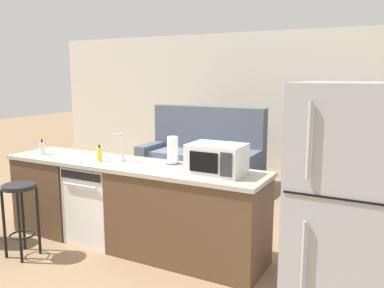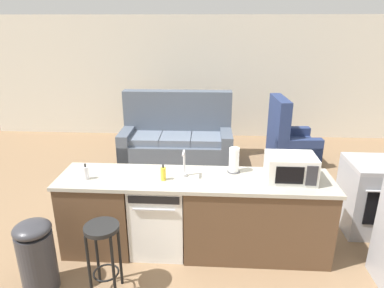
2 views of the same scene
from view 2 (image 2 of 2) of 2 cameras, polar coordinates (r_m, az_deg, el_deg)
name	(u,v)px [view 2 (image 2 of 2)]	position (r m, az deg, el deg)	size (l,w,h in m)	color
ground_plane	(182,248)	(4.14, -1.72, -16.88)	(24.00, 24.00, 0.00)	#896B4C
wall_back	(212,78)	(7.60, 3.35, 10.93)	(10.00, 0.06, 2.60)	silver
kitchen_counter	(203,217)	(3.89, 1.80, -12.06)	(2.94, 0.66, 0.90)	brown
dishwasher	(159,215)	(3.93, -5.50, -11.77)	(0.58, 0.61, 0.84)	white
stove_range	(376,196)	(4.80, 28.34, -7.67)	(0.76, 0.68, 0.90)	#A8AAB2
microwave	(290,168)	(3.69, 16.09, -3.87)	(0.50, 0.37, 0.28)	white
sink_faucet	(184,165)	(3.65, -1.32, -3.52)	(0.07, 0.18, 0.30)	silver
paper_towel_roll	(234,160)	(3.77, 7.02, -2.72)	(0.14, 0.14, 0.28)	#4C4C51
soap_bottle	(163,174)	(3.60, -4.81, -4.93)	(0.06, 0.06, 0.18)	yellow
dish_soap_bottle	(86,173)	(3.77, -17.26, -4.60)	(0.06, 0.06, 0.18)	silver
bar_stool	(103,245)	(3.38, -14.57, -15.96)	(0.32, 0.32, 0.74)	black
trash_bin	(37,255)	(3.72, -24.46, -16.54)	(0.35, 0.35, 0.74)	#333338
couch	(177,140)	(6.35, -2.53, 0.69)	(2.01, 0.93, 1.27)	#515B6B
armchair	(288,143)	(6.54, 15.67, 0.13)	(0.86, 0.90, 1.20)	navy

